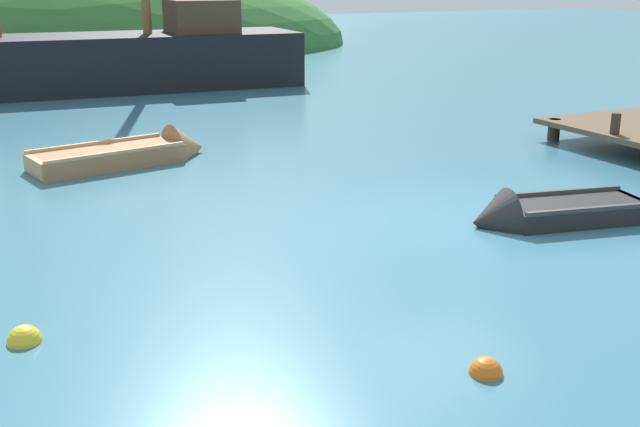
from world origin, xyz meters
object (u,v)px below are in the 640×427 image
(rowboat_outer_left, at_px, (135,156))
(buoy_yellow, at_px, (25,342))
(sailing_ship, at_px, (90,70))
(rowboat_center, at_px, (545,216))
(buoy_orange, at_px, (486,374))

(rowboat_outer_left, xyz_separation_m, buoy_yellow, (-2.99, -7.73, -0.13))
(sailing_ship, distance_m, rowboat_outer_left, 11.06)
(rowboat_outer_left, bearing_deg, rowboat_center, -66.02)
(sailing_ship, distance_m, rowboat_center, 18.39)
(sailing_ship, relative_size, buoy_orange, 50.55)
(rowboat_center, distance_m, rowboat_outer_left, 8.54)
(rowboat_center, height_order, rowboat_outer_left, rowboat_outer_left)
(buoy_yellow, bearing_deg, rowboat_center, 5.46)
(sailing_ship, xyz_separation_m, rowboat_outer_left, (-1.08, -10.99, -0.57))
(rowboat_center, distance_m, buoy_orange, 5.24)
(rowboat_center, relative_size, rowboat_outer_left, 0.80)
(rowboat_center, height_order, buoy_orange, rowboat_center)
(rowboat_center, xyz_separation_m, buoy_orange, (-3.89, -3.50, -0.09))
(sailing_ship, height_order, buoy_yellow, sailing_ship)
(buoy_yellow, bearing_deg, buoy_orange, -34.21)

